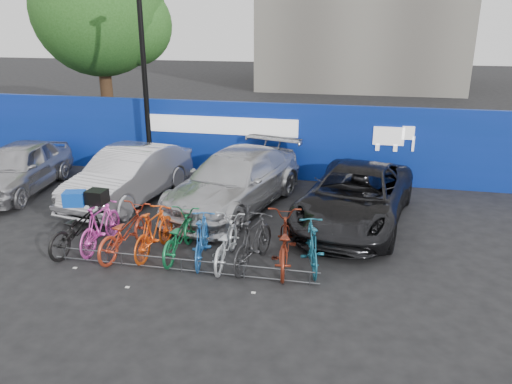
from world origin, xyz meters
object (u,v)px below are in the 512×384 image
(bike_0, at_px, (78,227))
(bike_7, at_px, (253,242))
(bike_3, at_px, (154,232))
(car_0, at_px, (18,168))
(tree, at_px, (105,12))
(bike_4, at_px, (179,235))
(bike_5, at_px, (202,239))
(car_2, at_px, (235,181))
(car_3, at_px, (355,196))
(bike_9, at_px, (312,246))
(bike_2, at_px, (125,231))
(bike_8, at_px, (283,242))
(bike_1, at_px, (100,226))
(lamppost, at_px, (144,73))
(bike_6, at_px, (225,242))
(car_1, at_px, (129,175))
(bike_rack, at_px, (181,265))

(bike_0, xyz_separation_m, bike_7, (3.95, -0.00, 0.03))
(bike_3, distance_m, bike_7, 2.21)
(car_0, bearing_deg, bike_3, -35.67)
(bike_3, bearing_deg, car_0, -23.85)
(tree, bearing_deg, bike_4, -56.93)
(bike_4, bearing_deg, bike_5, 167.30)
(car_2, distance_m, car_3, 3.22)
(car_0, xyz_separation_m, bike_9, (8.92, -3.02, -0.23))
(tree, bearing_deg, bike_0, -67.41)
(car_0, xyz_separation_m, bike_2, (4.90, -3.17, -0.22))
(bike_5, xyz_separation_m, bike_8, (1.70, 0.13, 0.03))
(bike_0, distance_m, bike_1, 0.48)
(lamppost, xyz_separation_m, bike_4, (2.91, -5.30, -2.80))
(car_0, distance_m, car_2, 6.53)
(bike_8, height_order, bike_9, bike_8)
(bike_5, distance_m, bike_6, 0.51)
(bike_3, bearing_deg, tree, -53.99)
(bike_4, height_order, bike_7, bike_7)
(tree, height_order, bike_2, tree)
(tree, bearing_deg, bike_8, -48.71)
(tree, relative_size, bike_8, 3.82)
(bike_3, xyz_separation_m, bike_5, (1.10, -0.10, -0.01))
(lamppost, bearing_deg, car_2, -33.08)
(car_1, distance_m, bike_0, 3.10)
(lamppost, xyz_separation_m, car_0, (-3.16, -2.25, -2.54))
(car_2, height_order, bike_5, car_2)
(lamppost, bearing_deg, bike_6, -53.71)
(bike_3, relative_size, bike_4, 0.96)
(car_2, bearing_deg, car_1, -162.06)
(lamppost, height_order, bike_rack, lamppost)
(bike_5, bearing_deg, bike_6, 173.49)
(bike_0, bearing_deg, car_1, -78.16)
(car_3, xyz_separation_m, bike_7, (-1.99, -2.76, -0.16))
(car_2, relative_size, car_3, 1.02)
(bike_4, height_order, bike_5, bike_5)
(bike_6, bearing_deg, bike_2, -1.02)
(bike_0, height_order, bike_8, bike_8)
(bike_3, distance_m, bike_5, 1.11)
(bike_1, distance_m, bike_2, 0.68)
(bike_6, bearing_deg, bike_rack, 35.96)
(car_2, relative_size, bike_2, 2.67)
(car_3, xyz_separation_m, bike_4, (-3.65, -2.64, -0.23))
(bike_4, height_order, bike_9, bike_9)
(bike_3, xyz_separation_m, bike_9, (3.39, 0.06, -0.02))
(car_2, height_order, bike_6, car_2)
(bike_2, bearing_deg, bike_6, -170.70)
(car_2, distance_m, bike_9, 3.91)
(bike_1, bearing_deg, bike_7, 178.18)
(tree, relative_size, bike_rack, 1.39)
(car_2, distance_m, bike_0, 4.24)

